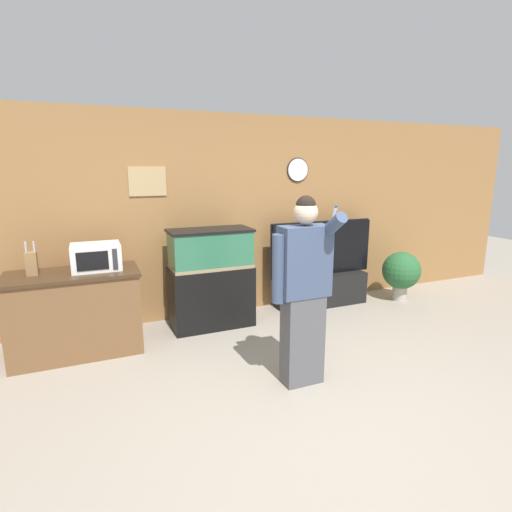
# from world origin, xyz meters

# --- Properties ---
(ground_plane) EXTENTS (18.00, 18.00, 0.00)m
(ground_plane) POSITION_xyz_m (0.00, 0.00, 0.00)
(ground_plane) COLOR gray
(wall_back_paneled) EXTENTS (10.00, 0.08, 2.60)m
(wall_back_paneled) POSITION_xyz_m (0.00, 2.51, 1.30)
(wall_back_paneled) COLOR olive
(wall_back_paneled) RESTS_ON ground_plane
(counter_island) EXTENTS (1.30, 0.66, 0.88)m
(counter_island) POSITION_xyz_m (-1.86, 1.91, 0.44)
(counter_island) COLOR brown
(counter_island) RESTS_ON ground_plane
(microwave) EXTENTS (0.49, 0.40, 0.27)m
(microwave) POSITION_xyz_m (-1.62, 1.95, 1.01)
(microwave) COLOR white
(microwave) RESTS_ON counter_island
(knife_block) EXTENTS (0.10, 0.12, 0.34)m
(knife_block) POSITION_xyz_m (-2.22, 1.95, 1.00)
(knife_block) COLOR olive
(knife_block) RESTS_ON counter_island
(aquarium_on_stand) EXTENTS (0.99, 0.49, 1.21)m
(aquarium_on_stand) POSITION_xyz_m (-0.34, 2.08, 0.61)
(aquarium_on_stand) COLOR black
(aquarium_on_stand) RESTS_ON ground_plane
(tv_on_stand) EXTENTS (1.58, 0.40, 1.21)m
(tv_on_stand) POSITION_xyz_m (1.32, 2.22, 0.36)
(tv_on_stand) COLOR black
(tv_on_stand) RESTS_ON ground_plane
(person_standing) EXTENTS (0.54, 0.40, 1.70)m
(person_standing) POSITION_xyz_m (0.02, 0.46, 0.89)
(person_standing) COLOR #515156
(person_standing) RESTS_ON ground_plane
(potted_plant) EXTENTS (0.55, 0.55, 0.73)m
(potted_plant) POSITION_xyz_m (2.53, 1.95, 0.43)
(potted_plant) COLOR #B2A899
(potted_plant) RESTS_ON ground_plane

